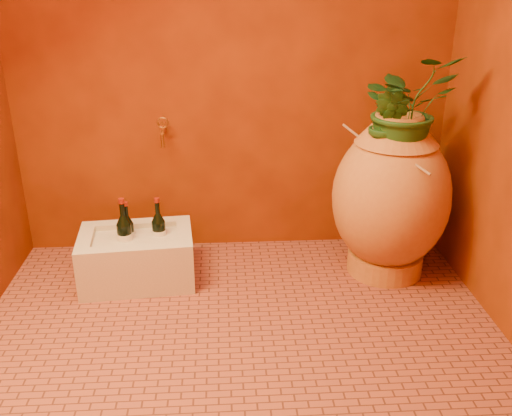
{
  "coord_description": "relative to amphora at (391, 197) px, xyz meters",
  "views": [
    {
      "loc": [
        -0.06,
        -2.24,
        1.61
      ],
      "look_at": [
        0.1,
        0.35,
        0.51
      ],
      "focal_mm": 40.0,
      "sensor_mm": 36.0,
      "label": 1
    }
  ],
  "objects": [
    {
      "name": "stone_basin",
      "position": [
        -1.39,
        -0.02,
        -0.32
      ],
      "size": [
        0.64,
        0.46,
        0.28
      ],
      "rotation": [
        0.0,
        0.0,
        0.09
      ],
      "color": "beige",
      "rests_on": "floor"
    },
    {
      "name": "wine_bottle_b",
      "position": [
        -1.27,
        0.02,
        -0.19
      ],
      "size": [
        0.08,
        0.08,
        0.31
      ],
      "color": "black",
      "rests_on": "stone_basin"
    },
    {
      "name": "wall_tap",
      "position": [
        -1.24,
        0.33,
        0.3
      ],
      "size": [
        0.07,
        0.14,
        0.16
      ],
      "color": "olive",
      "rests_on": "wall_back"
    },
    {
      "name": "floor",
      "position": [
        -0.85,
        -0.59,
        -0.45
      ],
      "size": [
        2.5,
        2.5,
        0.0
      ],
      "primitive_type": "plane",
      "color": "brown",
      "rests_on": "ground"
    },
    {
      "name": "wine_bottle_c",
      "position": [
        -1.44,
        0.03,
        -0.2
      ],
      "size": [
        0.07,
        0.07,
        0.29
      ],
      "color": "black",
      "rests_on": "stone_basin"
    },
    {
      "name": "plant_main",
      "position": [
        0.02,
        -0.02,
        0.5
      ],
      "size": [
        0.57,
        0.53,
        0.54
      ],
      "primitive_type": "imported",
      "rotation": [
        0.0,
        0.0,
        0.25
      ],
      "color": "#1A4619",
      "rests_on": "amphora"
    },
    {
      "name": "wall_back",
      "position": [
        -0.85,
        0.41,
        0.8
      ],
      "size": [
        2.5,
        0.02,
        2.5
      ],
      "primitive_type": "cube",
      "color": "#571D05",
      "rests_on": "ground"
    },
    {
      "name": "wine_bottle_a",
      "position": [
        -1.45,
        -0.03,
        -0.18
      ],
      "size": [
        0.08,
        0.08,
        0.34
      ],
      "color": "black",
      "rests_on": "stone_basin"
    },
    {
      "name": "amphora",
      "position": [
        0.0,
        0.0,
        0.0
      ],
      "size": [
        0.79,
        0.79,
        0.91
      ],
      "rotation": [
        0.0,
        0.0,
        -0.29
      ],
      "color": "#B07531",
      "rests_on": "floor"
    },
    {
      "name": "plant_side",
      "position": [
        -0.07,
        -0.07,
        0.42
      ],
      "size": [
        0.26,
        0.26,
        0.37
      ],
      "primitive_type": "imported",
      "rotation": [
        0.0,
        0.0,
        -0.85
      ],
      "color": "#1A4619",
      "rests_on": "amphora"
    }
  ]
}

